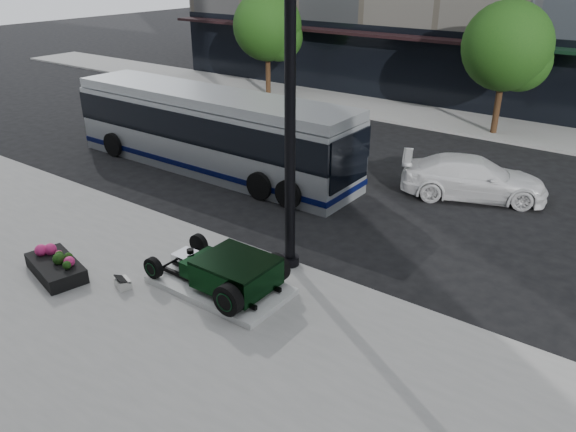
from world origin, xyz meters
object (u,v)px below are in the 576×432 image
Objects in this scene: transit_bus at (211,130)px; hot_rod at (230,271)px; white_sedan at (473,178)px; flower_planter at (56,267)px; lamppost at (290,111)px.

hot_rod is at bearing -44.22° from transit_bus.
hot_rod is 9.75m from white_sedan.
transit_bus is at bearing 86.16° from white_sedan.
transit_bus reaches higher than hot_rod.
hot_rod is 0.27× the size of transit_bus.
hot_rod is 1.58× the size of flower_planter.
lamppost is at bearing 79.40° from hot_rod.
hot_rod is at bearing -100.60° from lamppost.
flower_planter is 0.43× the size of white_sedan.
transit_bus is at bearing 106.40° from flower_planter.
lamppost is (0.36, 1.92, 3.49)m from hot_rod.
flower_planter is at bearing -154.22° from hot_rod.
transit_bus reaches higher than flower_planter.
white_sedan is at bearing 59.99° from flower_planter.
lamppost is 8.55m from white_sedan.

